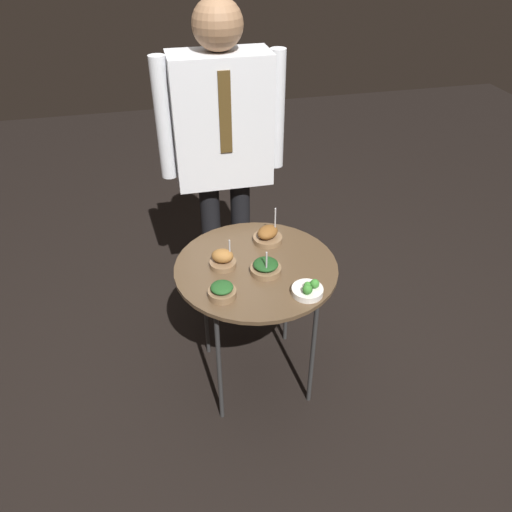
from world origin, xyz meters
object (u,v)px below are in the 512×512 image
(bowl_spinach_center, at_px, (266,267))
(bowl_spinach_front_left, at_px, (222,291))
(serving_cart, at_px, (256,274))
(waiter_figure, at_px, (222,136))
(bowl_broccoli_near_rim, at_px, (308,290))
(bowl_roast_front_right, at_px, (268,235))
(bowl_roast_front_center, at_px, (223,259))

(bowl_spinach_center, bearing_deg, bowl_spinach_front_left, -151.00)
(serving_cart, xyz_separation_m, waiter_figure, (-0.03, 0.57, 0.40))
(bowl_broccoli_near_rim, bearing_deg, bowl_roast_front_right, 99.08)
(bowl_roast_front_right, height_order, waiter_figure, waiter_figure)
(bowl_spinach_front_left, xyz_separation_m, waiter_figure, (0.14, 0.73, 0.32))
(serving_cart, bearing_deg, bowl_spinach_center, -61.78)
(bowl_spinach_front_left, bearing_deg, serving_cart, 43.70)
(bowl_roast_front_right, relative_size, bowl_spinach_center, 1.26)
(bowl_spinach_center, xyz_separation_m, waiter_figure, (-0.06, 0.62, 0.33))
(bowl_roast_front_right, xyz_separation_m, waiter_figure, (-0.12, 0.40, 0.32))
(bowl_roast_front_right, xyz_separation_m, bowl_roast_front_center, (-0.23, -0.14, 0.00))
(bowl_roast_front_right, xyz_separation_m, bowl_spinach_center, (-0.06, -0.22, -0.01))
(serving_cart, relative_size, bowl_broccoli_near_rim, 5.55)
(bowl_spinach_front_left, bearing_deg, waiter_figure, 79.15)
(bowl_roast_front_center, xyz_separation_m, waiter_figure, (0.10, 0.54, 0.32))
(bowl_spinach_center, height_order, bowl_spinach_front_left, bowl_spinach_center)
(waiter_figure, bearing_deg, serving_cart, -86.75)
(bowl_roast_front_right, relative_size, bowl_broccoli_near_rim, 1.31)
(bowl_spinach_center, height_order, bowl_roast_front_center, bowl_roast_front_center)
(bowl_roast_front_right, bearing_deg, waiter_figure, 107.35)
(serving_cart, xyz_separation_m, bowl_roast_front_right, (0.09, 0.17, 0.08))
(bowl_roast_front_right, bearing_deg, bowl_spinach_front_left, -128.57)
(bowl_spinach_center, xyz_separation_m, bowl_spinach_front_left, (-0.20, -0.11, 0.00))
(bowl_roast_front_center, bearing_deg, waiter_figure, 79.08)
(bowl_roast_front_right, xyz_separation_m, bowl_spinach_front_left, (-0.26, -0.33, -0.00))
(bowl_spinach_center, bearing_deg, bowl_roast_front_center, 153.26)
(bowl_roast_front_right, relative_size, waiter_figure, 0.10)
(bowl_roast_front_right, bearing_deg, bowl_roast_front_center, -148.86)
(waiter_figure, bearing_deg, bowl_spinach_center, -84.40)
(serving_cart, height_order, bowl_roast_front_right, bowl_roast_front_right)
(serving_cart, relative_size, bowl_spinach_center, 5.35)
(bowl_roast_front_center, bearing_deg, bowl_broccoli_near_rim, -41.29)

